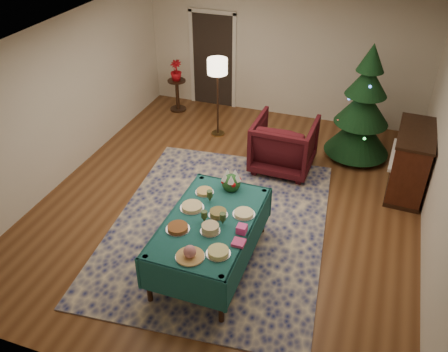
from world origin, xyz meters
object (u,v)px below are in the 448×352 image
(gift_box, at_px, (242,229))
(side_table, at_px, (177,96))
(potted_plant, at_px, (176,75))
(buffet_table, at_px, (210,229))
(armchair, at_px, (284,142))
(christmas_tree, at_px, (363,109))
(piano, at_px, (410,162))
(floor_lamp, at_px, (217,71))

(gift_box, xyz_separation_m, side_table, (-2.92, 4.49, -0.48))
(side_table, height_order, potted_plant, potted_plant)
(buffet_table, relative_size, gift_box, 16.17)
(armchair, distance_m, christmas_tree, 1.58)
(piano, bearing_deg, side_table, 162.04)
(gift_box, relative_size, potted_plant, 0.28)
(floor_lamp, xyz_separation_m, piano, (3.70, -0.81, -0.82))
(armchair, xyz_separation_m, piano, (2.14, 0.02, 0.01))
(potted_plant, bearing_deg, gift_box, -56.95)
(floor_lamp, bearing_deg, piano, -12.35)
(side_table, bearing_deg, piano, -17.96)
(buffet_table, xyz_separation_m, christmas_tree, (1.58, 3.67, 0.36))
(floor_lamp, distance_m, christmas_tree, 2.81)
(armchair, distance_m, potted_plant, 3.26)
(armchair, height_order, potted_plant, armchair)
(christmas_tree, bearing_deg, buffet_table, -113.26)
(gift_box, xyz_separation_m, armchair, (-0.10, 2.87, -0.29))
(potted_plant, bearing_deg, floor_lamp, -32.41)
(armchair, bearing_deg, potted_plant, -28.54)
(floor_lamp, height_order, potted_plant, floor_lamp)
(piano, bearing_deg, buffet_table, -131.83)
(armchair, height_order, piano, piano)
(side_table, distance_m, potted_plant, 0.49)
(gift_box, relative_size, armchair, 0.12)
(side_table, bearing_deg, christmas_tree, -10.21)
(potted_plant, bearing_deg, side_table, -90.00)
(buffet_table, bearing_deg, christmas_tree, 66.74)
(gift_box, bearing_deg, side_table, 123.05)
(side_table, distance_m, piano, 5.21)
(gift_box, height_order, armchair, armchair)
(gift_box, relative_size, side_table, 0.17)
(floor_lamp, height_order, side_table, floor_lamp)
(gift_box, distance_m, armchair, 2.88)
(buffet_table, bearing_deg, piano, 48.17)
(christmas_tree, relative_size, piano, 1.65)
(christmas_tree, distance_m, piano, 1.35)
(buffet_table, height_order, armchair, armchair)
(floor_lamp, height_order, christmas_tree, christmas_tree)
(buffet_table, relative_size, piano, 1.51)
(side_table, relative_size, potted_plant, 1.59)
(potted_plant, distance_m, piano, 5.21)
(buffet_table, bearing_deg, side_table, 119.17)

